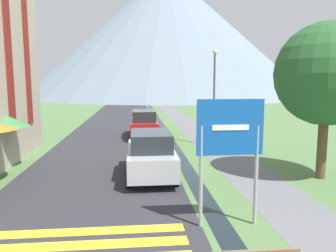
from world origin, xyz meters
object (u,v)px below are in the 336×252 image
Objects in this scene: cafe_umbrella_rear_green at (6,121)px; tree_by_path at (327,74)px; road_sign at (230,142)px; parked_car_far at (144,124)px; streetlamp at (214,90)px; parked_car_near at (151,154)px.

cafe_umbrella_rear_green is 13.06m from tree_by_path.
road_sign is 1.43× the size of cafe_umbrella_rear_green.
parked_car_far is 0.80× the size of streetlamp.
streetlamp is at bearing 110.66° from tree_by_path.
parked_car_near is at bearing -16.84° from cafe_umbrella_rear_green.
parked_car_near is (-1.79, 4.63, -1.31)m from road_sign.
road_sign is 10.96m from streetlamp.
parked_car_far is at bearing 90.11° from parked_car_near.
cafe_umbrella_rear_green reaches higher than parked_car_near.
streetlamp reaches higher than cafe_umbrella_rear_green.
streetlamp reaches higher than parked_car_far.
parked_car_far is at bearing 122.89° from tree_by_path.
road_sign is 5.13m from parked_car_near.
road_sign is 10.17m from cafe_umbrella_rear_green.
parked_car_far is 9.72m from cafe_umbrella_rear_green.
tree_by_path is (2.60, -6.90, 0.74)m from streetlamp.
parked_car_near is at bearing -89.89° from parked_car_far.
parked_car_near and parked_car_far have the same top height.
road_sign reaches higher than parked_car_far.
parked_car_near is 6.44m from cafe_umbrella_rear_green.
parked_car_near is at bearing -123.27° from streetlamp.
parked_car_far is at bearing 51.23° from cafe_umbrella_rear_green.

